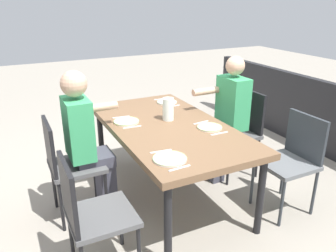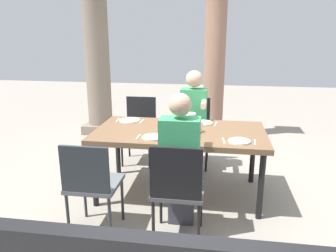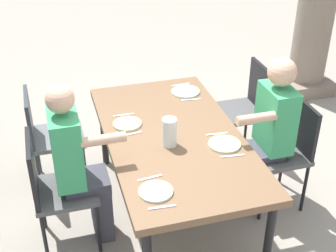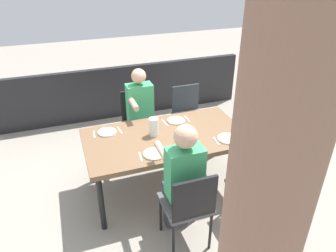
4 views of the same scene
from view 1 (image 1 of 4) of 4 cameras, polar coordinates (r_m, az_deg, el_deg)
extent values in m
plane|color=gray|center=(3.45, -0.04, -11.50)|extent=(16.00, 16.00, 0.00)
cube|color=brown|center=(3.12, -0.05, -0.28)|extent=(1.84, 0.99, 0.06)
cylinder|color=black|center=(2.48, 0.00, -16.44)|extent=(0.06, 0.06, 0.69)
cylinder|color=black|center=(3.86, -11.19, -2.36)|extent=(0.06, 0.06, 0.69)
cylinder|color=black|center=(2.88, 15.28, -11.40)|extent=(0.06, 0.06, 0.69)
cylinder|color=black|center=(4.13, -0.07, -0.37)|extent=(0.06, 0.06, 0.69)
cube|color=#4F4F50|center=(2.43, -11.10, -14.62)|extent=(0.44, 0.44, 0.04)
cube|color=black|center=(2.28, -16.42, -11.05)|extent=(0.42, 0.03, 0.45)
cylinder|color=black|center=(2.48, -4.90, -20.41)|extent=(0.03, 0.03, 0.43)
cylinder|color=black|center=(2.76, -7.95, -15.60)|extent=(0.03, 0.03, 0.43)
cylinder|color=black|center=(2.69, -15.97, -17.32)|extent=(0.03, 0.03, 0.43)
cube|color=#5B5E61|center=(3.19, 19.19, -6.00)|extent=(0.44, 0.44, 0.04)
cube|color=#2D3338|center=(3.24, 22.14, -1.82)|extent=(0.42, 0.03, 0.42)
cylinder|color=#2D3338|center=(3.30, 13.99, -9.21)|extent=(0.03, 0.03, 0.45)
cylinder|color=#2D3338|center=(3.07, 18.59, -12.23)|extent=(0.03, 0.03, 0.45)
cylinder|color=#2D3338|center=(3.54, 18.77, -7.60)|extent=(0.03, 0.03, 0.45)
cylinder|color=#2D3338|center=(3.32, 23.36, -10.23)|extent=(0.03, 0.03, 0.45)
cube|color=#4F4F50|center=(3.06, -15.08, -6.47)|extent=(0.44, 0.44, 0.04)
cube|color=black|center=(2.94, -19.27, -3.40)|extent=(0.42, 0.03, 0.43)
cylinder|color=black|center=(3.05, -10.32, -11.47)|extent=(0.03, 0.03, 0.46)
cylinder|color=black|center=(3.37, -12.20, -8.27)|extent=(0.03, 0.03, 0.46)
cylinder|color=black|center=(3.00, -17.46, -12.88)|extent=(0.03, 0.03, 0.46)
cylinder|color=black|center=(3.32, -18.61, -9.46)|extent=(0.03, 0.03, 0.46)
cube|color=#4F4F50|center=(3.70, 11.00, -1.37)|extent=(0.44, 0.44, 0.04)
cube|color=black|center=(3.74, 13.69, 2.39)|extent=(0.42, 0.03, 0.45)
cylinder|color=black|center=(3.83, 6.77, -4.25)|extent=(0.03, 0.03, 0.45)
cylinder|color=black|center=(3.56, 10.10, -6.56)|extent=(0.03, 0.03, 0.45)
cylinder|color=black|center=(4.04, 11.31, -3.17)|extent=(0.03, 0.03, 0.45)
cylinder|color=black|center=(3.78, 14.79, -5.25)|extent=(0.03, 0.03, 0.45)
cube|color=#3F3F4C|center=(3.66, 7.66, -5.47)|extent=(0.24, 0.14, 0.46)
cube|color=#3F3F4C|center=(3.60, 9.07, -1.17)|extent=(0.28, 0.32, 0.10)
cube|color=#389E60|center=(3.55, 10.81, 3.86)|extent=(0.34, 0.20, 0.53)
sphere|color=tan|center=(3.46, 11.25, 9.91)|extent=(0.19, 0.19, 0.19)
cylinder|color=tan|center=(3.50, 6.40, 5.83)|extent=(0.07, 0.30, 0.07)
cube|color=#3F3F4C|center=(3.22, -10.36, -9.61)|extent=(0.24, 0.14, 0.46)
cube|color=#3F3F4C|center=(3.07, -12.31, -5.44)|extent=(0.28, 0.32, 0.10)
cube|color=#389E60|center=(2.93, -14.85, -0.43)|extent=(0.34, 0.20, 0.51)
sphere|color=tan|center=(2.81, -15.58, 6.87)|extent=(0.21, 0.21, 0.21)
cylinder|color=tan|center=(3.07, -11.25, 3.12)|extent=(0.07, 0.30, 0.07)
cube|color=black|center=(4.54, 25.18, 0.99)|extent=(4.24, 0.10, 0.90)
cylinder|color=white|center=(2.46, 0.30, -5.56)|extent=(0.25, 0.25, 0.01)
torus|color=#A4C786|center=(2.45, 0.30, -5.41)|extent=(0.25, 0.25, 0.01)
cube|color=silver|center=(2.34, 1.96, -7.10)|extent=(0.03, 0.17, 0.01)
cube|color=silver|center=(2.58, -1.20, -4.28)|extent=(0.03, 0.17, 0.01)
cylinder|color=silver|center=(3.05, 7.03, -0.24)|extent=(0.22, 0.22, 0.01)
torus|color=#A0BE77|center=(3.05, 7.03, -0.12)|extent=(0.23, 0.23, 0.01)
cube|color=silver|center=(2.94, 8.61, -1.25)|extent=(0.02, 0.17, 0.01)
cube|color=silver|center=(3.17, 5.55, 0.59)|extent=(0.04, 0.17, 0.01)
cylinder|color=silver|center=(3.19, -7.02, 0.74)|extent=(0.24, 0.24, 0.01)
torus|color=#A0BE77|center=(3.19, -7.02, 0.86)|extent=(0.24, 0.24, 0.01)
cube|color=silver|center=(3.06, -6.06, -0.18)|extent=(0.03, 0.17, 0.01)
cube|color=silver|center=(3.33, -7.89, 1.49)|extent=(0.03, 0.17, 0.01)
cylinder|color=white|center=(3.76, -0.18, 4.02)|extent=(0.22, 0.22, 0.01)
torus|color=#A9CD91|center=(3.75, -0.18, 4.13)|extent=(0.22, 0.22, 0.01)
cube|color=silver|center=(3.63, 0.87, 3.36)|extent=(0.03, 0.17, 0.01)
cube|color=silver|center=(3.89, -1.16, 4.56)|extent=(0.03, 0.17, 0.01)
cylinder|color=white|center=(3.20, 0.03, 2.86)|extent=(0.11, 0.11, 0.21)
cylinder|color=#EFEAC6|center=(3.21, 0.03, 2.32)|extent=(0.10, 0.10, 0.14)
camera|label=2|loc=(5.57, 32.82, 17.23)|focal=35.28mm
camera|label=3|loc=(5.93, -5.60, 28.49)|focal=50.58mm
camera|label=4|loc=(4.06, -56.39, 23.22)|focal=34.01mm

